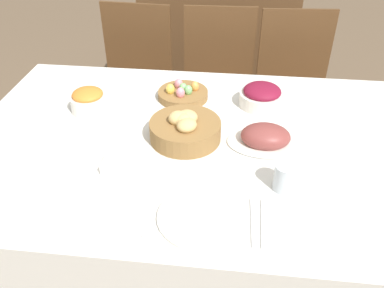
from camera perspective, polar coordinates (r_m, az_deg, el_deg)
ground_plane at (r=2.10m, az=0.97°, el=-16.99°), size 12.00×12.00×0.00m
dining_table at (r=1.81m, az=1.10°, el=-9.50°), size 1.83×1.18×0.77m
chair_far_center at (r=2.48m, az=3.58°, el=7.82°), size 0.43×0.43×0.97m
chair_far_right at (r=2.50m, az=13.96°, el=7.05°), size 0.45×0.45×0.97m
chair_far_left at (r=2.55m, az=-8.05°, el=8.36°), size 0.45×0.45×0.97m
sideboard at (r=3.23m, az=3.61°, el=13.90°), size 1.13×0.44×0.96m
bread_basket at (r=1.53m, az=-1.00°, el=2.15°), size 0.27×0.27×0.12m
egg_basket at (r=1.82m, az=-1.30°, el=7.11°), size 0.22×0.22×0.08m
ham_platter at (r=1.54m, az=10.25°, el=0.98°), size 0.29×0.20×0.09m
beet_salad_bowl at (r=1.78m, az=9.75°, el=6.67°), size 0.19×0.19×0.10m
carrot_bowl at (r=1.77m, az=-14.33°, el=5.95°), size 0.15×0.15×0.10m
dinner_plate at (r=1.24m, az=1.18°, el=-10.21°), size 0.26×0.26×0.01m
fork at (r=1.26m, az=-6.01°, el=-9.65°), size 0.01×0.20×0.00m
knife at (r=1.24m, az=8.50°, el=-10.77°), size 0.01×0.20×0.00m
spoon at (r=1.24m, az=9.91°, el=-10.85°), size 0.01×0.20×0.00m
drinking_cup at (r=1.34m, az=12.96°, el=-4.57°), size 0.08×0.08×0.09m
butter_dish at (r=1.43m, az=-9.73°, el=-2.86°), size 0.14×0.09×0.03m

